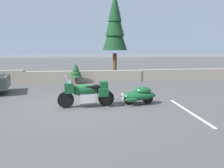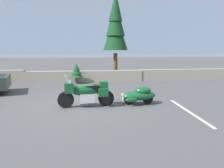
% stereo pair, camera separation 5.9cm
% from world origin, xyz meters
% --- Properties ---
extents(ground_plane, '(80.00, 80.00, 0.00)m').
position_xyz_m(ground_plane, '(0.00, 0.00, 0.00)').
color(ground_plane, '#4C4C4F').
extents(stone_guard_wall, '(24.00, 0.52, 0.88)m').
position_xyz_m(stone_guard_wall, '(-0.17, 6.14, 0.41)').
color(stone_guard_wall, gray).
rests_on(stone_guard_wall, ground).
extents(distant_ridgeline, '(240.00, 80.00, 16.00)m').
position_xyz_m(distant_ridgeline, '(0.00, 96.13, 8.00)').
color(distant_ridgeline, '#8C9EB7').
rests_on(distant_ridgeline, ground).
extents(touring_motorcycle, '(2.31, 0.84, 1.33)m').
position_xyz_m(touring_motorcycle, '(0.16, -0.35, 0.62)').
color(touring_motorcycle, black).
rests_on(touring_motorcycle, ground).
extents(car_shaped_trailer, '(2.22, 0.83, 0.76)m').
position_xyz_m(car_shaped_trailer, '(2.42, -0.18, 0.41)').
color(car_shaped_trailer, black).
rests_on(car_shaped_trailer, ground).
extents(pine_tree_tall, '(1.92, 1.92, 6.62)m').
position_xyz_m(pine_tree_tall, '(2.43, 8.31, 4.14)').
color(pine_tree_tall, brown).
rests_on(pine_tree_tall, ground).
extents(pine_sapling_near, '(0.84, 0.84, 1.36)m').
position_xyz_m(pine_sapling_near, '(-0.52, 5.45, 0.85)').
color(pine_sapling_near, brown).
rests_on(pine_sapling_near, ground).
extents(parking_stripe_marker, '(0.12, 3.60, 0.01)m').
position_xyz_m(parking_stripe_marker, '(4.07, -1.50, 0.00)').
color(parking_stripe_marker, silver).
rests_on(parking_stripe_marker, ground).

